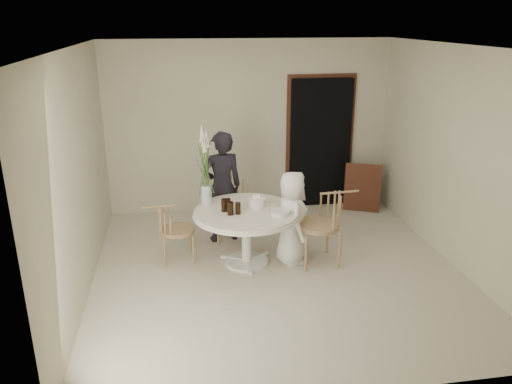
{
  "coord_description": "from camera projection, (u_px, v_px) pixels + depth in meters",
  "views": [
    {
      "loc": [
        -1.16,
        -5.47,
        3.01
      ],
      "look_at": [
        -0.22,
        0.3,
        0.95
      ],
      "focal_mm": 35.0,
      "sensor_mm": 36.0,
      "label": 1
    }
  ],
  "objects": [
    {
      "name": "chair_far",
      "position": [
        231.0,
        197.0,
        7.1
      ],
      "size": [
        0.52,
        0.56,
        0.9
      ],
      "rotation": [
        0.0,
        0.0,
        -0.07
      ],
      "color": "#A08A57",
      "rests_on": "ground"
    },
    {
      "name": "cola_tumbler_d",
      "position": [
        228.0,
        205.0,
        6.17
      ],
      "size": [
        0.08,
        0.08,
        0.15
      ],
      "primitive_type": "cylinder",
      "rotation": [
        0.0,
        0.0,
        -0.07
      ],
      "color": "black",
      "rests_on": "table"
    },
    {
      "name": "table",
      "position": [
        246.0,
        219.0,
        6.24
      ],
      "size": [
        1.33,
        1.33,
        0.73
      ],
      "color": "silver",
      "rests_on": "ground"
    },
    {
      "name": "plate_stack",
      "position": [
        280.0,
        213.0,
        6.05
      ],
      "size": [
        0.25,
        0.25,
        0.06
      ],
      "primitive_type": "cylinder",
      "rotation": [
        0.0,
        0.0,
        0.15
      ],
      "color": "silver",
      "rests_on": "table"
    },
    {
      "name": "girl",
      "position": [
        222.0,
        187.0,
        6.87
      ],
      "size": [
        0.64,
        0.48,
        1.57
      ],
      "primitive_type": "imported",
      "rotation": [
        0.0,
        0.0,
        3.34
      ],
      "color": "black",
      "rests_on": "ground"
    },
    {
      "name": "ground",
      "position": [
        277.0,
        270.0,
        6.26
      ],
      "size": [
        4.5,
        4.5,
        0.0
      ],
      "primitive_type": "plane",
      "color": "beige",
      "rests_on": "ground"
    },
    {
      "name": "door_trim",
      "position": [
        320.0,
        139.0,
        8.14
      ],
      "size": [
        1.12,
        0.03,
        2.22
      ],
      "primitive_type": "cube",
      "color": "brown",
      "rests_on": "ground"
    },
    {
      "name": "chair_left",
      "position": [
        168.0,
        225.0,
        6.34
      ],
      "size": [
        0.49,
        0.45,
        0.78
      ],
      "rotation": [
        0.0,
        0.0,
        1.63
      ],
      "color": "#A08A57",
      "rests_on": "ground"
    },
    {
      "name": "chair_right",
      "position": [
        328.0,
        217.0,
        6.29
      ],
      "size": [
        0.6,
        0.56,
        0.96
      ],
      "rotation": [
        0.0,
        0.0,
        -1.52
      ],
      "color": "#A08A57",
      "rests_on": "ground"
    },
    {
      "name": "picture_frame",
      "position": [
        362.0,
        188.0,
        8.1
      ],
      "size": [
        0.6,
        0.38,
        0.77
      ],
      "primitive_type": "cube",
      "rotation": [
        -0.17,
        0.0,
        -0.4
      ],
      "color": "brown",
      "rests_on": "ground"
    },
    {
      "name": "birthday_cake",
      "position": [
        257.0,
        202.0,
        6.31
      ],
      "size": [
        0.23,
        0.23,
        0.16
      ],
      "rotation": [
        0.0,
        0.0,
        0.2
      ],
      "color": "white",
      "rests_on": "table"
    },
    {
      "name": "flower_vase",
      "position": [
        205.0,
        168.0,
        6.22
      ],
      "size": [
        0.14,
        0.14,
        1.04
      ],
      "rotation": [
        0.0,
        0.0,
        0.32
      ],
      "color": "#BAC3BF",
      "rests_on": "table"
    },
    {
      "name": "doorway",
      "position": [
        320.0,
        144.0,
        8.13
      ],
      "size": [
        1.0,
        0.1,
        2.1
      ],
      "primitive_type": "cube",
      "color": "black",
      "rests_on": "ground"
    },
    {
      "name": "boy",
      "position": [
        292.0,
        218.0,
        6.28
      ],
      "size": [
        0.41,
        0.61,
        1.22
      ],
      "primitive_type": "imported",
      "rotation": [
        0.0,
        0.0,
        1.62
      ],
      "color": "white",
      "rests_on": "ground"
    },
    {
      "name": "room_shell",
      "position": [
        279.0,
        144.0,
        5.73
      ],
      "size": [
        4.5,
        4.5,
        4.5
      ],
      "color": "silver",
      "rests_on": "ground"
    },
    {
      "name": "cola_tumbler_a",
      "position": [
        230.0,
        208.0,
        6.03
      ],
      "size": [
        0.1,
        0.1,
        0.16
      ],
      "primitive_type": "cylinder",
      "rotation": [
        0.0,
        0.0,
        0.35
      ],
      "color": "black",
      "rests_on": "table"
    },
    {
      "name": "cola_tumbler_c",
      "position": [
        224.0,
        205.0,
        6.14
      ],
      "size": [
        0.1,
        0.1,
        0.16
      ],
      "primitive_type": "cylinder",
      "rotation": [
        0.0,
        0.0,
        0.35
      ],
      "color": "black",
      "rests_on": "table"
    },
    {
      "name": "cola_tumbler_b",
      "position": [
        238.0,
        208.0,
        6.06
      ],
      "size": [
        0.08,
        0.08,
        0.15
      ],
      "primitive_type": "cylinder",
      "rotation": [
        0.0,
        0.0,
        0.13
      ],
      "color": "black",
      "rests_on": "table"
    }
  ]
}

